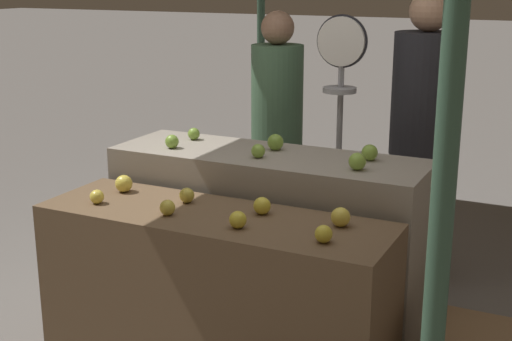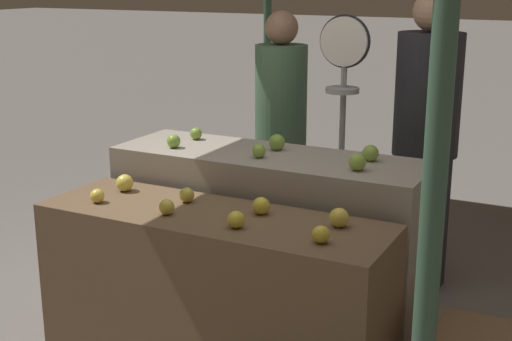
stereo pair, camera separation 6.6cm
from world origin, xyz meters
The scene contains 19 objects.
display_counter_front centered at (0.00, 0.00, 0.41)m, with size 1.72×0.55×0.82m, color brown.
display_counter_back centered at (0.00, 0.60, 0.49)m, with size 1.72×0.55×0.98m, color gray.
apple_front_0 centered at (-0.60, -0.11, 0.86)m, with size 0.07×0.07×0.07m, color yellow.
apple_front_1 centered at (-0.19, -0.10, 0.86)m, with size 0.07×0.07×0.07m, color gold.
apple_front_2 centered at (0.19, -0.11, 0.86)m, with size 0.08×0.08×0.08m, color gold.
apple_front_3 centered at (0.59, -0.11, 0.86)m, with size 0.08×0.08×0.08m, color gold.
apple_front_4 centered at (-0.59, 0.11, 0.87)m, with size 0.09×0.09×0.09m, color yellow.
apple_front_5 centered at (-0.21, 0.10, 0.86)m, with size 0.08×0.08×0.08m, color gold.
apple_front_6 centered at (0.20, 0.11, 0.87)m, with size 0.08×0.08×0.08m, color gold.
apple_front_7 centered at (0.59, 0.11, 0.87)m, with size 0.09×0.09×0.09m, color yellow.
apple_back_0 centered at (-0.53, 0.48, 1.02)m, with size 0.08×0.08×0.08m, color #7AA338.
apple_back_1 centered at (-0.01, 0.50, 1.02)m, with size 0.07×0.07×0.07m, color #84AD3D.
apple_back_2 centered at (0.53, 0.50, 1.03)m, with size 0.09×0.09×0.09m, color #84AD3D.
apple_back_3 centered at (-0.53, 0.72, 1.02)m, with size 0.07×0.07×0.07m, color #7AA338.
apple_back_4 centered at (0.00, 0.70, 1.03)m, with size 0.09×0.09×0.09m, color #7AA338.
apple_back_5 centered at (0.53, 0.70, 1.03)m, with size 0.08×0.08×0.08m, color #84AD3D.
produce_scale centered at (0.18, 1.23, 1.25)m, with size 0.31×0.20×1.69m.
person_vendor_at_scale centered at (0.62, 1.51, 1.05)m, with size 0.49×0.49×1.83m.
person_customer_left centered at (-0.39, 1.57, 0.98)m, with size 0.46×0.46×1.69m.
Camera 1 is at (1.57, -2.76, 1.91)m, focal length 50.00 mm.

